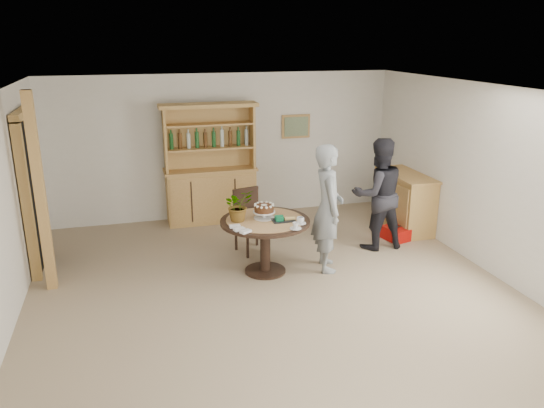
{
  "coord_description": "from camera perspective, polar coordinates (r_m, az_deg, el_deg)",
  "views": [
    {
      "loc": [
        -1.64,
        -5.5,
        3.08
      ],
      "look_at": [
        0.08,
        0.68,
        1.05
      ],
      "focal_mm": 35.0,
      "sensor_mm": 36.0,
      "label": 1
    }
  ],
  "objects": [
    {
      "name": "doorway",
      "position": [
        7.86,
        -24.51,
        1.41
      ],
      "size": [
        0.13,
        1.1,
        2.18
      ],
      "color": "black",
      "rests_on": "ground"
    },
    {
      "name": "teen_boy",
      "position": [
        7.17,
        6.03,
        -0.44
      ],
      "size": [
        0.53,
        0.7,
        1.75
      ],
      "primitive_type": "imported",
      "rotation": [
        0.0,
        0.0,
        1.39
      ],
      "color": "gray",
      "rests_on": "ground"
    },
    {
      "name": "gift_tray",
      "position": [
        6.98,
        1.21,
        -1.63
      ],
      "size": [
        0.3,
        0.2,
        0.08
      ],
      "color": "black",
      "rests_on": "dining_table"
    },
    {
      "name": "hutch",
      "position": [
        9.16,
        -6.62,
        2.31
      ],
      "size": [
        1.62,
        0.54,
        2.04
      ],
      "color": "tan",
      "rests_on": "ground"
    },
    {
      "name": "room_shell",
      "position": [
        5.9,
        1.02,
        4.44
      ],
      "size": [
        6.04,
        7.04,
        2.52
      ],
      "color": "white",
      "rests_on": "ground"
    },
    {
      "name": "adult_person",
      "position": [
        8.03,
        11.32,
        1.06
      ],
      "size": [
        0.83,
        0.65,
        1.69
      ],
      "primitive_type": "imported",
      "rotation": [
        0.0,
        0.0,
        3.15
      ],
      "color": "black",
      "rests_on": "ground"
    },
    {
      "name": "ground",
      "position": [
        6.51,
        0.93,
        -10.67
      ],
      "size": [
        7.0,
        7.0,
        0.0
      ],
      "primitive_type": "plane",
      "color": "tan",
      "rests_on": "ground"
    },
    {
      "name": "coffee_cup_b",
      "position": [
        6.7,
        2.55,
        -2.39
      ],
      "size": [
        0.15,
        0.15,
        0.08
      ],
      "color": "silver",
      "rests_on": "dining_table"
    },
    {
      "name": "coffee_cup_a",
      "position": [
        6.89,
        3.06,
        -1.8
      ],
      "size": [
        0.15,
        0.15,
        0.09
      ],
      "color": "silver",
      "rests_on": "dining_table"
    },
    {
      "name": "flower_vase",
      "position": [
        6.95,
        -3.66,
        -0.14
      ],
      "size": [
        0.47,
        0.44,
        0.42
      ],
      "primitive_type": "imported",
      "rotation": [
        0.0,
        0.0,
        0.35
      ],
      "color": "#3F7233",
      "rests_on": "dining_table"
    },
    {
      "name": "sideboard",
      "position": [
        9.06,
        14.09,
        0.31
      ],
      "size": [
        0.54,
        1.26,
        0.94
      ],
      "color": "tan",
      "rests_on": "ground"
    },
    {
      "name": "dining_chair",
      "position": [
        7.87,
        -2.44,
        -1.31
      ],
      "size": [
        0.52,
        0.52,
        0.95
      ],
      "rotation": [
        0.0,
        0.0,
        0.28
      ],
      "color": "black",
      "rests_on": "ground"
    },
    {
      "name": "red_suitcase",
      "position": [
        8.73,
        13.84,
        -2.92
      ],
      "size": [
        0.68,
        0.54,
        0.21
      ],
      "rotation": [
        0.0,
        0.0,
        0.25
      ],
      "color": "#BF0E09",
      "rests_on": "ground"
    },
    {
      "name": "napkins",
      "position": [
        6.66,
        -3.48,
        -2.7
      ],
      "size": [
        0.24,
        0.33,
        0.03
      ],
      "color": "white",
      "rests_on": "dining_table"
    },
    {
      "name": "pine_post",
      "position": [
        7.02,
        -23.67,
        0.95
      ],
      "size": [
        0.12,
        0.12,
        2.5
      ],
      "primitive_type": "cube",
      "color": "tan",
      "rests_on": "ground"
    },
    {
      "name": "dining_table",
      "position": [
        7.1,
        -0.75,
        -2.85
      ],
      "size": [
        1.2,
        1.2,
        0.76
      ],
      "color": "black",
      "rests_on": "ground"
    },
    {
      "name": "birthday_cake",
      "position": [
        7.05,
        -0.86,
        -0.59
      ],
      "size": [
        0.3,
        0.3,
        0.2
      ],
      "color": "white",
      "rests_on": "dining_table"
    }
  ]
}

